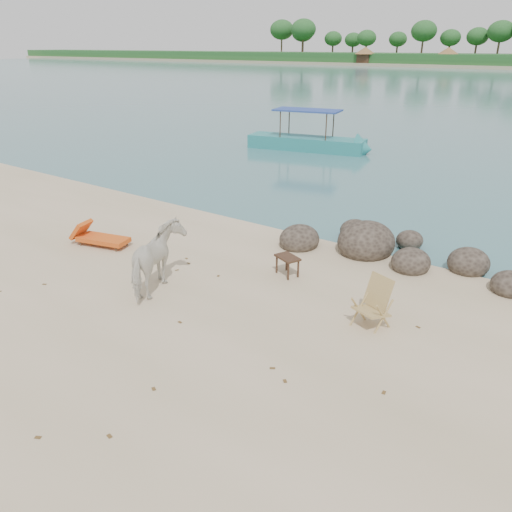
{
  "coord_description": "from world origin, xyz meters",
  "views": [
    {
      "loc": [
        6.49,
        -6.19,
        5.28
      ],
      "look_at": [
        0.63,
        2.0,
        1.0
      ],
      "focal_mm": 35.0,
      "sensor_mm": 36.0,
      "label": 1
    }
  ],
  "objects_px": {
    "side_table": "(287,267)",
    "lounge_chair": "(103,237)",
    "boat_near": "(307,116)",
    "boulders": "(382,249)",
    "deck_chair": "(372,306)",
    "cow": "(158,261)"
  },
  "relations": [
    {
      "from": "boulders",
      "to": "cow",
      "type": "height_order",
      "value": "cow"
    },
    {
      "from": "side_table",
      "to": "deck_chair",
      "type": "distance_m",
      "value": 2.88
    },
    {
      "from": "lounge_chair",
      "to": "cow",
      "type": "bearing_deg",
      "value": -31.88
    },
    {
      "from": "boulders",
      "to": "side_table",
      "type": "distance_m",
      "value": 2.91
    },
    {
      "from": "boulders",
      "to": "lounge_chair",
      "type": "relative_size",
      "value": 3.47
    },
    {
      "from": "side_table",
      "to": "lounge_chair",
      "type": "relative_size",
      "value": 0.33
    },
    {
      "from": "cow",
      "to": "side_table",
      "type": "bearing_deg",
      "value": -152.29
    },
    {
      "from": "side_table",
      "to": "lounge_chair",
      "type": "height_order",
      "value": "lounge_chair"
    },
    {
      "from": "lounge_chair",
      "to": "deck_chair",
      "type": "distance_m",
      "value": 7.94
    },
    {
      "from": "boat_near",
      "to": "boulders",
      "type": "bearing_deg",
      "value": -63.71
    },
    {
      "from": "boulders",
      "to": "boat_near",
      "type": "bearing_deg",
      "value": 128.04
    },
    {
      "from": "lounge_chair",
      "to": "boat_near",
      "type": "distance_m",
      "value": 16.04
    },
    {
      "from": "side_table",
      "to": "boat_near",
      "type": "xyz_separation_m",
      "value": [
        -7.88,
        14.41,
        1.48
      ]
    },
    {
      "from": "boulders",
      "to": "cow",
      "type": "xyz_separation_m",
      "value": [
        -3.35,
        -4.96,
        0.56
      ]
    },
    {
      "from": "side_table",
      "to": "boat_near",
      "type": "relative_size",
      "value": 0.09
    },
    {
      "from": "deck_chair",
      "to": "boat_near",
      "type": "distance_m",
      "value": 18.77
    },
    {
      "from": "deck_chair",
      "to": "boat_near",
      "type": "xyz_separation_m",
      "value": [
        -10.54,
        15.49,
        1.23
      ]
    },
    {
      "from": "cow",
      "to": "deck_chair",
      "type": "height_order",
      "value": "cow"
    },
    {
      "from": "cow",
      "to": "deck_chair",
      "type": "relative_size",
      "value": 1.84
    },
    {
      "from": "side_table",
      "to": "boat_near",
      "type": "height_order",
      "value": "boat_near"
    },
    {
      "from": "deck_chair",
      "to": "cow",
      "type": "bearing_deg",
      "value": -143.51
    },
    {
      "from": "boulders",
      "to": "boat_near",
      "type": "distance_m",
      "value": 15.13
    }
  ]
}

